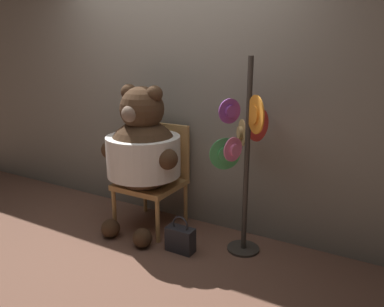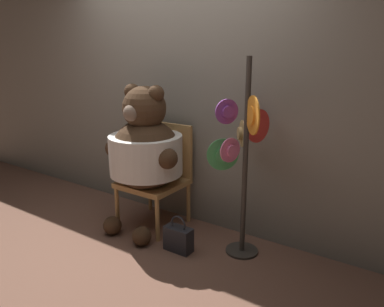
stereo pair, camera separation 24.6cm
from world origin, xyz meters
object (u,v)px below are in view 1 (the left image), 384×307
hat_display_rack (244,152)px  handbag_on_ground (180,239)px  chair (156,173)px  teddy_bear (143,151)px

hat_display_rack → handbag_on_ground: size_ratio=5.03×
chair → handbag_on_ground: bearing=-36.2°
teddy_bear → handbag_on_ground: 0.87m
chair → handbag_on_ground: size_ratio=3.02×
hat_display_rack → handbag_on_ground: 0.94m
teddy_bear → hat_display_rack: hat_display_rack is taller
chair → teddy_bear: teddy_bear is taller
chair → teddy_bear: (-0.00, -0.19, 0.27)m
handbag_on_ground → chair: bearing=143.8°
hat_display_rack → handbag_on_ground: hat_display_rack is taller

